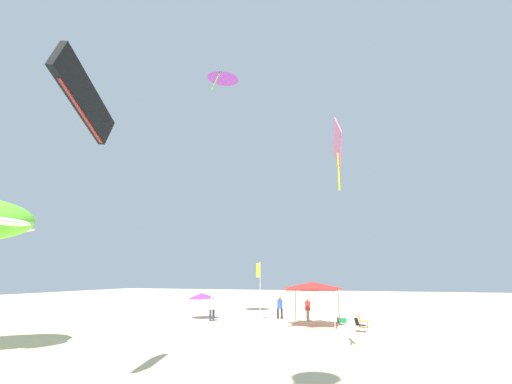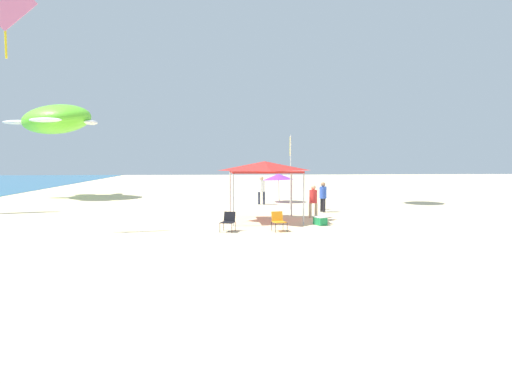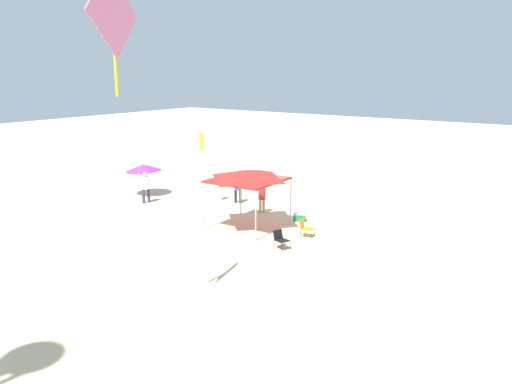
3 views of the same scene
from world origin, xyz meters
The scene contains 13 objects.
ground centered at (0.00, 0.00, -0.05)m, with size 120.00×120.00×0.10m, color beige.
canopy_tent centered at (0.17, 1.31, 2.65)m, with size 3.31×3.43×2.94m.
beach_umbrella centered at (9.60, -0.47, 1.77)m, with size 2.25×2.25×2.05m.
folding_chair_left_of_tent centered at (-3.01, 1.00, 0.47)m, with size 0.72×0.64×0.82m.
folding_chair_facing_ocean centered at (-2.97, 3.12, 0.47)m, with size 0.75×0.68×0.82m.
cooler_box centered at (-1.43, -1.14, 0.20)m, with size 0.73×0.62×0.40m.
banner_flag centered at (4.70, -0.61, 2.64)m, with size 0.36×0.06×4.43m.
person_far_stroller centered at (8.04, 0.84, 1.10)m, with size 0.45×0.48×1.87m.
person_beachcomber centered at (1.09, -1.29, 1.00)m, with size 0.40×0.46×1.70m.
person_watching_sky centered at (3.56, -2.33, 1.01)m, with size 0.45×0.41×1.72m.
kite_delta_purple centered at (7.46, 0.92, 20.14)m, with size 3.01×2.98×2.17m.
kite_parafoil_black centered at (4.11, 19.59, 8.99)m, with size 1.06×3.63×2.20m.
kite_diamond_pink centered at (-3.05, 11.90, 9.17)m, with size 0.70×2.34×3.45m.
Camera 1 is at (-4.80, 28.77, 3.41)m, focal length 27.08 mm.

